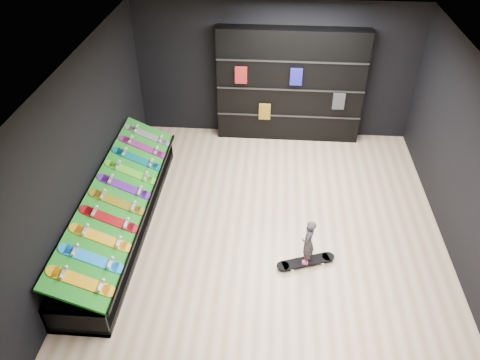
# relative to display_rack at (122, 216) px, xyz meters

# --- Properties ---
(floor) EXTENTS (6.00, 7.00, 0.01)m
(floor) POSITION_rel_display_rack_xyz_m (2.55, 0.00, -0.25)
(floor) COLOR #D5B490
(floor) RESTS_ON ground
(ceiling) EXTENTS (6.00, 7.00, 0.01)m
(ceiling) POSITION_rel_display_rack_xyz_m (2.55, 0.00, 2.75)
(ceiling) COLOR white
(ceiling) RESTS_ON ground
(wall_back) EXTENTS (6.00, 0.02, 3.00)m
(wall_back) POSITION_rel_display_rack_xyz_m (2.55, 3.50, 1.25)
(wall_back) COLOR black
(wall_back) RESTS_ON ground
(wall_left) EXTENTS (0.02, 7.00, 3.00)m
(wall_left) POSITION_rel_display_rack_xyz_m (-0.45, 0.00, 1.25)
(wall_left) COLOR black
(wall_left) RESTS_ON ground
(wall_right) EXTENTS (0.02, 7.00, 3.00)m
(wall_right) POSITION_rel_display_rack_xyz_m (5.55, 0.00, 1.25)
(wall_right) COLOR black
(wall_right) RESTS_ON ground
(display_rack) EXTENTS (0.90, 4.50, 0.50)m
(display_rack) POSITION_rel_display_rack_xyz_m (0.00, 0.00, 0.00)
(display_rack) COLOR black
(display_rack) RESTS_ON ground
(turf_ramp) EXTENTS (0.92, 4.50, 0.46)m
(turf_ramp) POSITION_rel_display_rack_xyz_m (0.05, 0.00, 0.46)
(turf_ramp) COLOR #106812
(turf_ramp) RESTS_ON display_rack
(back_shelving) EXTENTS (3.11, 0.36, 2.49)m
(back_shelving) POSITION_rel_display_rack_xyz_m (2.88, 3.32, 1.00)
(back_shelving) COLOR black
(back_shelving) RESTS_ON ground
(floor_skateboard) EXTENTS (1.00, 0.54, 0.09)m
(floor_skateboard) POSITION_rel_display_rack_xyz_m (3.18, -0.66, -0.21)
(floor_skateboard) COLOR black
(floor_skateboard) RESTS_ON ground
(child) EXTENTS (0.18, 0.21, 0.49)m
(child) POSITION_rel_display_rack_xyz_m (3.18, -0.66, 0.08)
(child) COLOR black
(child) RESTS_ON floor_skateboard
(display_board_0) EXTENTS (0.93, 0.22, 0.50)m
(display_board_0) POSITION_rel_display_rack_xyz_m (0.06, -1.90, 0.49)
(display_board_0) COLOR yellow
(display_board_0) RESTS_ON turf_ramp
(display_board_1) EXTENTS (0.93, 0.22, 0.50)m
(display_board_1) POSITION_rel_display_rack_xyz_m (0.06, -1.48, 0.49)
(display_board_1) COLOR blue
(display_board_1) RESTS_ON turf_ramp
(display_board_2) EXTENTS (0.93, 0.22, 0.50)m
(display_board_2) POSITION_rel_display_rack_xyz_m (0.06, -1.06, 0.49)
(display_board_2) COLOR orange
(display_board_2) RESTS_ON turf_ramp
(display_board_3) EXTENTS (0.93, 0.22, 0.50)m
(display_board_3) POSITION_rel_display_rack_xyz_m (0.06, -0.63, 0.49)
(display_board_3) COLOR red
(display_board_3) RESTS_ON turf_ramp
(display_board_4) EXTENTS (0.93, 0.22, 0.50)m
(display_board_4) POSITION_rel_display_rack_xyz_m (0.06, -0.21, 0.49)
(display_board_4) COLOR yellow
(display_board_4) RESTS_ON turf_ramp
(display_board_5) EXTENTS (0.93, 0.22, 0.50)m
(display_board_5) POSITION_rel_display_rack_xyz_m (0.06, 0.21, 0.49)
(display_board_5) COLOR purple
(display_board_5) RESTS_ON turf_ramp
(display_board_6) EXTENTS (0.93, 0.22, 0.50)m
(display_board_6) POSITION_rel_display_rack_xyz_m (0.06, 0.63, 0.49)
(display_board_6) COLOR green
(display_board_6) RESTS_ON turf_ramp
(display_board_7) EXTENTS (0.93, 0.22, 0.50)m
(display_board_7) POSITION_rel_display_rack_xyz_m (0.06, 1.06, 0.49)
(display_board_7) COLOR #0C8C99
(display_board_7) RESTS_ON turf_ramp
(display_board_8) EXTENTS (0.93, 0.22, 0.50)m
(display_board_8) POSITION_rel_display_rack_xyz_m (0.06, 1.48, 0.49)
(display_board_8) COLOR #2626BF
(display_board_8) RESTS_ON turf_ramp
(display_board_9) EXTENTS (0.93, 0.22, 0.50)m
(display_board_9) POSITION_rel_display_rack_xyz_m (0.06, 1.90, 0.49)
(display_board_9) COLOR black
(display_board_9) RESTS_ON turf_ramp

